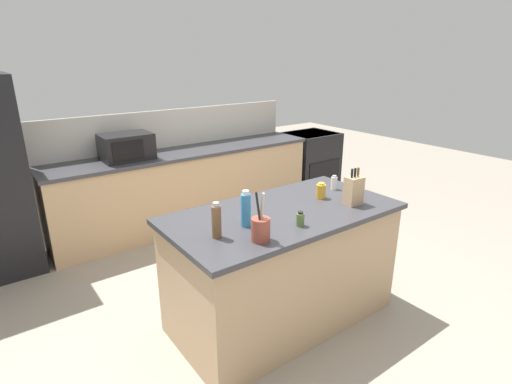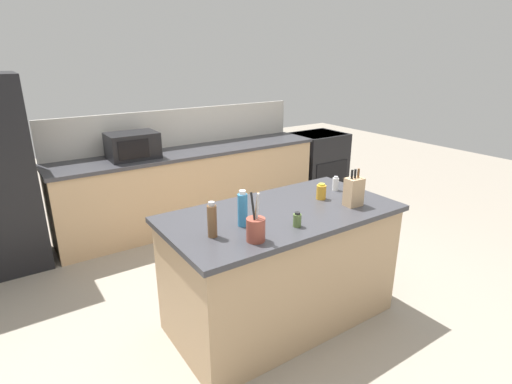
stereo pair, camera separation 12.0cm
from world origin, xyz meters
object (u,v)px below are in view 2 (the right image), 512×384
Objects in this scene: utensil_crock at (256,229)px; salt_shaker at (336,184)px; dish_soap_bottle at (243,209)px; honey_jar at (321,192)px; pepper_grinder at (212,220)px; spice_jar_oregano at (297,220)px; knife_block at (354,192)px; range_oven at (317,163)px; microwave at (133,146)px.

utensil_crock reaches higher than salt_shaker.
dish_soap_bottle is 1.96× the size of honey_jar.
spice_jar_oregano is at bearing -18.22° from pepper_grinder.
utensil_crock is 2.48× the size of honey_jar.
knife_block reaches higher than pepper_grinder.
range_oven is 3.10m from knife_block.
pepper_grinder is at bearing 177.89° from knife_block.
pepper_grinder is (-0.20, 0.20, 0.03)m from utensil_crock.
spice_jar_oregano is (0.55, -0.18, -0.06)m from pepper_grinder.
dish_soap_bottle is 1.07m from salt_shaker.
dish_soap_bottle reaches higher than pepper_grinder.
knife_block reaches higher than honey_jar.
knife_block is 0.97m from utensil_crock.
utensil_crock is 1.35× the size of pepper_grinder.
knife_block is at bearing 5.24° from utensil_crock.
spice_jar_oregano is (0.32, -2.47, -0.10)m from microwave.
microwave is 4.33× the size of salt_shaker.
honey_jar reaches higher than salt_shaker.
microwave is at bearing 114.73° from knife_block.
pepper_grinder is 0.58m from spice_jar_oregano.
knife_block reaches higher than salt_shaker.
salt_shaker reaches higher than spice_jar_oregano.
microwave reaches higher than range_oven.
honey_jar is (1.06, 0.13, -0.05)m from pepper_grinder.
utensil_crock is at bearing -159.00° from salt_shaker.
pepper_grinder is at bearing -172.93° from honey_jar.
spice_jar_oregano is 0.80× the size of honey_jar.
utensil_crock is 3.09× the size of spice_jar_oregano.
microwave is at bearing 97.40° from spice_jar_oregano.
microwave is at bearing 117.49° from salt_shaker.
spice_jar_oregano is at bearing -36.14° from dish_soap_bottle.
pepper_grinder is at bearing -95.68° from microwave.
microwave is 2.12× the size of dish_soap_bottle.
knife_block is 1.14× the size of dish_soap_bottle.
salt_shaker is 0.86m from spice_jar_oregano.
knife_block is at bearing -67.57° from honey_jar.
knife_block is at bearing -9.56° from dish_soap_bottle.
knife_block is 2.25× the size of honey_jar.
pepper_grinder is (-3.02, -2.29, 0.58)m from range_oven.
honey_jar reaches higher than spice_jar_oregano.
spice_jar_oregano is (-2.47, -2.47, 0.52)m from range_oven.
utensil_crock is at bearing -46.20° from pepper_grinder.
dish_soap_bottle is at bearing 143.86° from spice_jar_oregano.
range_oven is 3.83m from pepper_grinder.
utensil_crock is (-2.82, -2.50, 0.56)m from range_oven.
range_oven is at bearing 39.21° from dish_soap_bottle.
knife_block is 1.16m from pepper_grinder.
spice_jar_oregano is at bearing -170.31° from knife_block.
pepper_grinder is at bearing 161.78° from spice_jar_oregano.
knife_block is at bearing -5.71° from pepper_grinder.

